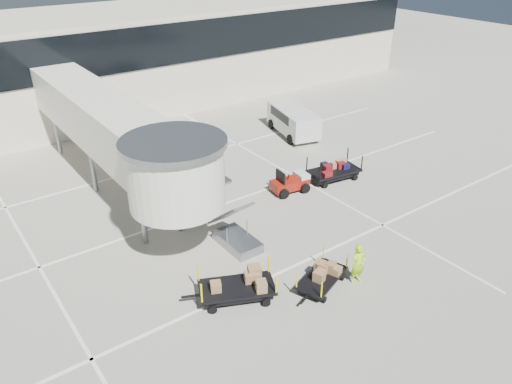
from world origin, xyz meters
TOP-DOWN VIEW (x-y plane):
  - ground at (0.00, 0.00)m, footprint 140.00×140.00m
  - lane_markings at (-0.67, 9.33)m, footprint 40.00×30.00m
  - terminal at (-0.35, 29.94)m, footprint 64.00×12.11m
  - jet_bridge at (-3.97, 12.26)m, footprint 5.70×20.40m
  - baggage_tug at (4.48, 7.96)m, footprint 2.41×1.71m
  - suitcase_cart at (7.79, 7.55)m, footprint 4.12×2.09m
  - box_cart_near at (-0.17, 0.18)m, footprint 3.28×2.15m
  - box_cart_far at (-3.59, 1.56)m, footprint 3.99×2.83m
  - ground_worker at (1.32, -0.56)m, footprint 0.78×0.58m
  - minivan at (10.68, 15.26)m, footprint 3.34×5.62m

SIDE VIEW (x-z plane):
  - ground at x=0.00m, z-range 0.00..0.00m
  - lane_markings at x=-0.67m, z-range 0.00..0.02m
  - box_cart_near at x=-0.17m, z-range -0.13..1.14m
  - baggage_tug at x=4.48m, z-range -0.20..1.29m
  - box_cart_far at x=-3.59m, z-range -0.22..1.34m
  - suitcase_cart at x=7.79m, z-range -0.23..1.35m
  - ground_worker at x=1.32m, z-range 0.00..1.97m
  - minivan at x=10.68m, z-range 0.20..2.19m
  - terminal at x=-0.35m, z-range -3.49..11.71m
  - jet_bridge at x=-3.97m, z-range 1.27..7.30m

